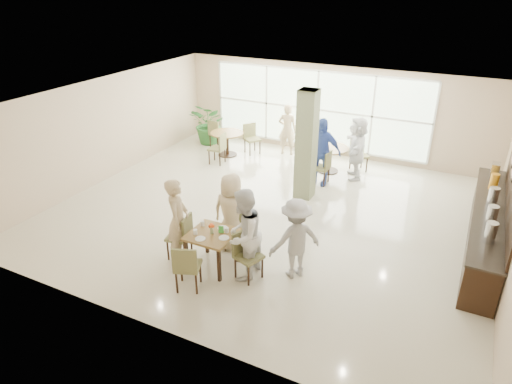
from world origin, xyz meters
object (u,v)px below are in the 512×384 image
at_px(teen_right, 243,235).
at_px(adult_standing, 287,130).
at_px(round_table_left, 227,138).
at_px(round_table_right, 329,153).
at_px(potted_plant, 210,124).
at_px(adult_a, 321,152).
at_px(teen_standing, 296,239).
at_px(teen_left, 178,220).
at_px(buffet_counter, 487,226).
at_px(main_table, 212,238).
at_px(teen_far, 232,212).
at_px(adult_b, 357,148).

xyz_separation_m(teen_right, adult_standing, (-1.86, 6.43, -0.09)).
relative_size(round_table_left, round_table_right, 0.92).
distance_m(potted_plant, adult_a, 4.66).
xyz_separation_m(teen_standing, adult_standing, (-2.71, 5.96, 0.01)).
bearing_deg(round_table_right, teen_left, -102.15).
relative_size(round_table_left, adult_standing, 0.64).
height_order(potted_plant, teen_right, teen_right).
distance_m(buffet_counter, potted_plant, 9.18).
xyz_separation_m(main_table, adult_a, (0.54, 4.72, 0.29)).
bearing_deg(teen_left, main_table, -108.97).
bearing_deg(adult_standing, teen_standing, 104.44).
relative_size(round_table_right, teen_standing, 0.70).
bearing_deg(teen_far, round_table_left, -63.28).
bearing_deg(round_table_right, teen_far, -95.69).
height_order(main_table, teen_far, teen_far).
height_order(adult_a, adult_standing, adult_a).
bearing_deg(main_table, teen_standing, 16.73).
bearing_deg(adult_a, potted_plant, 158.02).
xyz_separation_m(potted_plant, teen_standing, (5.43, -5.70, 0.11)).
relative_size(buffet_counter, teen_right, 2.59).
height_order(potted_plant, teen_far, teen_far).
height_order(teen_far, teen_standing, teen_far).
xyz_separation_m(main_table, teen_left, (-0.74, -0.05, 0.23)).
bearing_deg(teen_left, potted_plant, 3.88).
bearing_deg(adult_standing, adult_a, 124.89).
bearing_deg(adult_standing, main_table, 90.28).
xyz_separation_m(round_table_left, adult_b, (4.12, 0.07, 0.32)).
distance_m(buffet_counter, adult_standing, 6.81).
xyz_separation_m(round_table_left, potted_plant, (-1.06, 0.68, 0.14)).
xyz_separation_m(main_table, teen_far, (0.00, 0.78, 0.20)).
relative_size(round_table_left, teen_far, 0.62).
relative_size(teen_left, adult_a, 0.94).
height_order(round_table_left, buffet_counter, buffet_counter).
xyz_separation_m(buffet_counter, teen_right, (-4.07, -3.08, 0.35)).
height_order(main_table, teen_standing, teen_standing).
bearing_deg(round_table_left, teen_standing, -49.02).
distance_m(adult_b, adult_standing, 2.61).
distance_m(teen_left, adult_a, 4.94).
bearing_deg(teen_right, round_table_left, -149.00).
bearing_deg(buffet_counter, adult_standing, 150.55).
relative_size(main_table, adult_standing, 0.53).
bearing_deg(potted_plant, buffet_counter, -19.64).
relative_size(main_table, adult_a, 0.46).
relative_size(teen_far, adult_b, 0.95).
xyz_separation_m(teen_left, teen_right, (1.43, 0.05, 0.03)).
height_order(buffet_counter, adult_standing, buffet_counter).
relative_size(round_table_right, teen_left, 0.64).
relative_size(buffet_counter, adult_a, 2.52).
relative_size(main_table, buffet_counter, 0.18).
distance_m(round_table_left, round_table_right, 3.31).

